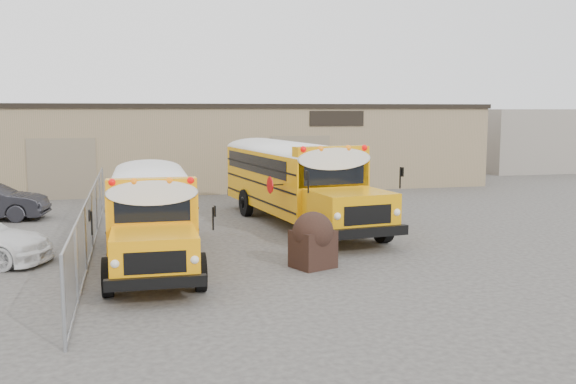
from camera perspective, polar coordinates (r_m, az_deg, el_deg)
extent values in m
plane|color=#3A3735|center=(18.89, 1.10, -6.00)|extent=(120.00, 120.00, 0.00)
cube|color=#8C7256|center=(38.12, -6.68, 4.10)|extent=(30.00, 10.00, 4.50)
cube|color=black|center=(38.06, -6.73, 7.56)|extent=(30.20, 10.20, 0.25)
cube|color=black|center=(34.47, 4.37, 6.54)|extent=(3.00, 0.08, 0.80)
cube|color=#6B5F4C|center=(33.03, -19.44, 1.94)|extent=(3.20, 0.08, 3.00)
cube|color=#6B5F4C|center=(34.01, 1.12, 2.50)|extent=(3.20, 0.08, 3.00)
cylinder|color=gray|center=(12.32, -19.36, -9.36)|extent=(0.07, 0.07, 1.80)
cylinder|color=gray|center=(15.21, -18.29, -6.17)|extent=(0.07, 0.07, 1.80)
cylinder|color=gray|center=(18.14, -17.58, -4.00)|extent=(0.07, 0.07, 1.80)
cylinder|color=gray|center=(21.09, -17.06, -2.43)|extent=(0.07, 0.07, 1.80)
cylinder|color=gray|center=(24.05, -16.68, -1.25)|extent=(0.07, 0.07, 1.80)
cylinder|color=gray|center=(27.02, -16.38, -0.33)|extent=(0.07, 0.07, 1.80)
cylinder|color=gray|center=(29.99, -16.13, 0.41)|extent=(0.07, 0.07, 1.80)
cylinder|color=gray|center=(20.96, -17.15, -0.06)|extent=(0.05, 18.00, 0.05)
cylinder|color=gray|center=(21.24, -16.98, -4.69)|extent=(0.05, 18.00, 0.05)
cube|color=gray|center=(21.09, -17.06, -2.43)|extent=(0.02, 18.00, 1.70)
cube|color=gray|center=(50.75, 20.75, 4.41)|extent=(10.00, 8.00, 4.40)
cube|color=#FFA00A|center=(25.11, -12.28, 0.39)|extent=(2.38, 6.92, 1.86)
cube|color=#FFA00A|center=(20.78, -12.10, -2.16)|extent=(2.02, 2.02, 1.04)
cube|color=black|center=(21.65, -12.21, 0.70)|extent=(1.86, 0.08, 0.68)
cube|color=white|center=(25.01, -12.35, 2.81)|extent=(2.38, 6.99, 0.36)
cube|color=#FFA00A|center=(21.80, -12.26, 2.25)|extent=(2.23, 0.49, 0.33)
sphere|color=#E50705|center=(21.60, -14.78, 2.42)|extent=(0.18, 0.18, 0.18)
sphere|color=#E50705|center=(21.62, -9.74, 2.56)|extent=(0.18, 0.18, 0.18)
sphere|color=orange|center=(21.59, -13.40, 2.46)|extent=(0.18, 0.18, 0.18)
sphere|color=orange|center=(21.60, -11.12, 2.52)|extent=(0.18, 0.18, 0.18)
cube|color=black|center=(19.80, -12.03, -3.83)|extent=(2.22, 0.24, 0.25)
cube|color=black|center=(28.68, -12.33, -0.41)|extent=(2.22, 0.22, 0.25)
cube|color=black|center=(25.12, -12.28, 0.24)|extent=(2.41, 6.78, 0.05)
cube|color=black|center=(25.33, -12.32, 1.63)|extent=(2.39, 5.83, 0.56)
cylinder|color=black|center=(20.98, -15.02, -3.60)|extent=(0.27, 0.95, 0.94)
cylinder|color=black|center=(21.00, -9.13, -3.43)|extent=(0.27, 0.95, 0.94)
cylinder|color=black|center=(26.61, -14.59, -1.31)|extent=(0.27, 0.95, 0.94)
cylinder|color=black|center=(26.63, -9.95, -1.18)|extent=(0.27, 0.95, 0.94)
cube|color=orange|center=(31.25, -4.23, 2.34)|extent=(3.74, 8.43, 2.20)
cube|color=orange|center=(26.36, -0.82, 0.39)|extent=(2.65, 2.65, 1.23)
cube|color=black|center=(27.37, -1.72, 2.95)|extent=(2.18, 0.36, 0.80)
cube|color=white|center=(31.17, -4.25, 4.65)|extent=(3.76, 8.51, 0.43)
cube|color=orange|center=(27.56, -1.90, 4.38)|extent=(2.67, 0.88, 0.39)
sphere|color=#E50705|center=(26.97, -3.98, 4.58)|extent=(0.21, 0.21, 0.21)
sphere|color=#E50705|center=(27.73, 0.47, 4.67)|extent=(0.21, 0.21, 0.21)
sphere|color=orange|center=(27.16, -2.73, 4.61)|extent=(0.21, 0.21, 0.21)
sphere|color=orange|center=(27.50, -0.73, 4.65)|extent=(0.21, 0.21, 0.21)
cube|color=black|center=(25.26, 0.19, -1.03)|extent=(2.63, 0.59, 0.30)
cube|color=black|center=(35.29, -6.22, 1.30)|extent=(2.63, 0.56, 0.30)
cube|color=black|center=(31.26, -4.23, 2.19)|extent=(3.76, 8.27, 0.06)
cube|color=black|center=(31.51, -4.42, 3.50)|extent=(3.60, 7.16, 0.66)
cylinder|color=black|center=(26.14, -3.53, -1.05)|extent=(0.45, 1.14, 1.11)
cylinder|color=black|center=(27.02, 1.62, -0.76)|extent=(0.45, 1.14, 1.11)
cylinder|color=black|center=(32.58, -7.21, 0.56)|extent=(0.45, 1.14, 1.11)
cylinder|color=black|center=(33.29, -2.96, 0.76)|extent=(0.45, 1.14, 1.11)
cylinder|color=#BF0505|center=(28.07, -6.09, 2.03)|extent=(0.11, 0.60, 0.60)
cube|color=black|center=(17.85, 2.23, -5.08)|extent=(1.32, 1.27, 1.04)
sphere|color=black|center=(17.75, 2.24, -3.60)|extent=(1.15, 1.15, 1.15)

